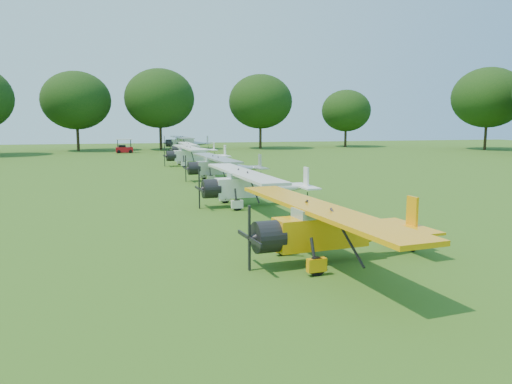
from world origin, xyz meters
TOP-DOWN VIEW (x-y plane):
  - ground at (0.00, 0.00)m, footprint 160.00×160.00m
  - tree_belt at (3.57, 0.16)m, footprint 137.36×130.27m
  - aircraft_2 at (0.91, -9.56)m, footprint 6.85×10.86m
  - aircraft_3 at (0.70, 2.02)m, footprint 6.84×10.90m
  - aircraft_4 at (0.96, 14.18)m, footprint 6.63×10.55m
  - aircraft_5 at (0.13, 27.43)m, footprint 6.93×11.04m
  - aircraft_6 at (1.17, 40.19)m, footprint 6.09×9.68m
  - aircraft_7 at (1.66, 54.41)m, footprint 7.44×11.83m
  - golf_cart at (-7.72, 49.84)m, footprint 2.48×1.66m

SIDE VIEW (x-z plane):
  - ground at x=0.00m, z-range 0.00..0.00m
  - golf_cart at x=-7.72m, z-range -0.33..1.68m
  - aircraft_6 at x=1.17m, z-range 0.16..2.07m
  - aircraft_4 at x=0.96m, z-range 0.17..2.25m
  - aircraft_2 at x=0.91m, z-range 0.18..2.31m
  - aircraft_3 at x=0.70m, z-range 0.18..2.32m
  - aircraft_5 at x=0.13m, z-range 0.18..2.35m
  - aircraft_7 at x=1.66m, z-range 0.20..2.52m
  - tree_belt at x=3.57m, z-range 0.77..15.29m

